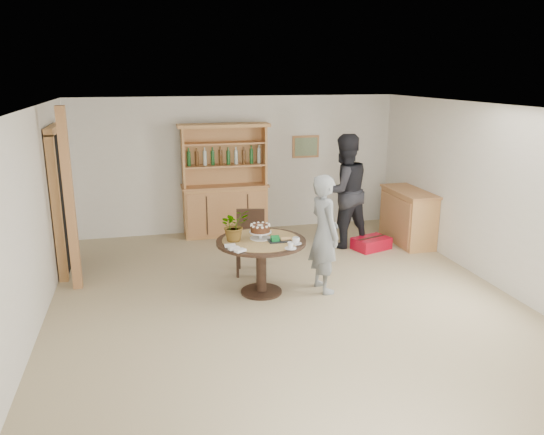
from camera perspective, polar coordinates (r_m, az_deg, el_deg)
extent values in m
plane|color=tan|center=(6.99, 1.61, -9.22)|extent=(7.00, 7.00, 0.00)
cube|color=white|center=(9.92, -3.67, 5.69)|extent=(6.00, 0.04, 2.50)
cube|color=white|center=(3.54, 17.20, -13.28)|extent=(6.00, 0.04, 2.50)
cube|color=white|center=(6.49, -24.80, -0.90)|extent=(0.04, 7.00, 2.50)
cube|color=white|center=(7.90, 23.20, 1.98)|extent=(0.04, 7.00, 2.50)
cube|color=white|center=(6.38, 1.78, 11.68)|extent=(6.00, 7.00, 0.04)
cube|color=#B67D4C|center=(10.15, 3.64, 7.62)|extent=(0.52, 0.03, 0.42)
cube|color=#59724C|center=(10.13, 3.68, 7.61)|extent=(0.44, 0.02, 0.34)
cube|color=black|center=(8.44, -21.82, 1.51)|extent=(0.10, 0.90, 2.10)
cube|color=tan|center=(7.95, -22.14, 0.69)|extent=(0.12, 0.10, 2.10)
cube|color=tan|center=(8.92, -21.28, 2.26)|extent=(0.12, 0.10, 2.10)
cube|color=tan|center=(8.26, -22.42, 8.81)|extent=(0.12, 1.10, 0.10)
cube|color=#B67D4C|center=(7.59, -20.96, 1.70)|extent=(0.12, 0.12, 2.50)
cube|color=tan|center=(9.79, -5.05, 0.74)|extent=(1.50, 0.50, 0.90)
cube|color=#B67D4C|center=(9.68, -5.11, 3.43)|extent=(1.56, 0.54, 0.04)
cube|color=tan|center=(9.68, -5.28, 6.74)|extent=(1.50, 0.04, 1.06)
cube|color=tan|center=(9.46, -9.55, 6.39)|extent=(0.04, 0.34, 1.06)
cube|color=tan|center=(9.67, -0.84, 6.79)|extent=(0.04, 0.34, 1.06)
cube|color=#B67D4C|center=(9.56, -5.12, 5.60)|extent=(1.44, 0.32, 0.03)
cube|color=#B67D4C|center=(9.50, -5.18, 7.98)|extent=(1.44, 0.32, 0.03)
cube|color=tan|center=(9.47, -5.23, 9.84)|extent=(1.62, 0.40, 0.06)
cylinder|color=#194C1E|center=(9.47, -8.51, 6.35)|extent=(0.07, 0.07, 0.28)
cylinder|color=#4C2D14|center=(9.49, -7.55, 6.40)|extent=(0.07, 0.07, 0.28)
cylinder|color=#B2BFB2|center=(9.51, -6.58, 6.45)|extent=(0.07, 0.07, 0.28)
cylinder|color=#194C1E|center=(9.53, -5.62, 6.50)|extent=(0.07, 0.07, 0.28)
cylinder|color=#4C2D14|center=(9.55, -4.67, 6.54)|extent=(0.07, 0.07, 0.28)
cylinder|color=#B2BFB2|center=(9.58, -3.72, 6.58)|extent=(0.07, 0.07, 0.28)
cylinder|color=#194C1E|center=(9.61, -2.77, 6.62)|extent=(0.07, 0.07, 0.28)
cylinder|color=#4C2D14|center=(9.64, -1.83, 6.66)|extent=(0.07, 0.07, 0.28)
cube|color=tan|center=(9.58, 14.41, -0.01)|extent=(0.50, 1.20, 0.90)
cube|color=#B67D4C|center=(9.47, 14.60, 2.73)|extent=(0.54, 1.26, 0.04)
cylinder|color=black|center=(7.06, -1.18, -2.62)|extent=(1.20, 1.20, 0.04)
cylinder|color=black|center=(7.18, -1.16, -5.43)|extent=(0.14, 0.14, 0.70)
cylinder|color=black|center=(7.31, -1.15, -7.96)|extent=(0.56, 0.56, 0.03)
cylinder|color=#A68050|center=(7.05, -1.18, -2.42)|extent=(1.04, 1.04, 0.01)
cube|color=black|center=(7.84, -2.35, -2.92)|extent=(0.51, 0.51, 0.04)
cube|color=black|center=(7.95, -2.31, -0.78)|extent=(0.41, 0.13, 0.46)
cube|color=black|center=(7.89, -2.33, 0.75)|extent=(0.42, 0.14, 0.05)
cube|color=black|center=(7.76, -3.73, -4.95)|extent=(0.04, 0.04, 0.44)
cube|color=black|center=(7.74, -1.06, -4.96)|extent=(0.04, 0.03, 0.44)
cube|color=black|center=(8.10, -3.55, -4.06)|extent=(0.04, 0.04, 0.44)
cube|color=black|center=(8.08, -1.00, -4.08)|extent=(0.04, 0.04, 0.44)
cylinder|color=white|center=(7.10, -1.27, -2.23)|extent=(0.28, 0.28, 0.01)
cylinder|color=white|center=(7.08, -1.27, -1.92)|extent=(0.05, 0.05, 0.08)
cylinder|color=white|center=(7.07, -1.27, -1.57)|extent=(0.30, 0.30, 0.01)
cylinder|color=#4B2A15|center=(7.06, -1.27, -1.18)|extent=(0.26, 0.26, 0.09)
cylinder|color=white|center=(7.04, -1.27, -0.82)|extent=(0.08, 0.08, 0.01)
sphere|color=white|center=(7.07, -0.32, -0.77)|extent=(0.04, 0.04, 0.04)
sphere|color=white|center=(7.12, -0.56, -0.65)|extent=(0.04, 0.04, 0.04)
sphere|color=white|center=(7.15, -0.98, -0.58)|extent=(0.04, 0.04, 0.04)
sphere|color=white|center=(7.16, -1.48, -0.57)|extent=(0.04, 0.04, 0.04)
sphere|color=white|center=(7.13, -1.92, -0.64)|extent=(0.04, 0.04, 0.04)
sphere|color=white|center=(7.08, -2.20, -0.76)|extent=(0.04, 0.04, 0.04)
sphere|color=white|center=(7.02, -2.23, -0.90)|extent=(0.04, 0.04, 0.04)
sphere|color=white|center=(6.97, -2.00, -1.02)|extent=(0.04, 0.04, 0.04)
sphere|color=white|center=(6.93, -1.57, -1.10)|extent=(0.04, 0.04, 0.04)
sphere|color=white|center=(6.93, -1.06, -1.10)|extent=(0.04, 0.04, 0.04)
sphere|color=white|center=(6.96, -0.61, -1.03)|extent=(0.04, 0.04, 0.04)
sphere|color=white|center=(7.01, -0.34, -0.91)|extent=(0.04, 0.04, 0.04)
imported|color=#3F7233|center=(6.97, -4.09, -0.82)|extent=(0.47, 0.44, 0.42)
cube|color=black|center=(6.99, 0.80, -2.50)|extent=(0.30, 0.20, 0.01)
cube|color=#0D752D|center=(6.96, 0.32, -2.27)|extent=(0.10, 0.10, 0.06)
cube|color=#0D752D|center=(6.95, 0.32, -2.00)|extent=(0.11, 0.02, 0.01)
cylinder|color=silver|center=(6.89, 2.58, -2.80)|extent=(0.15, 0.15, 0.01)
imported|color=silver|center=(6.87, 2.59, -2.46)|extent=(0.10, 0.10, 0.08)
cylinder|color=silver|center=(6.70, 2.00, -3.32)|extent=(0.15, 0.15, 0.01)
imported|color=silver|center=(6.69, 2.00, -2.98)|extent=(0.08, 0.08, 0.07)
cube|color=white|center=(6.78, -4.53, -3.03)|extent=(0.14, 0.08, 0.03)
cube|color=white|center=(6.67, -4.11, -3.33)|extent=(0.16, 0.11, 0.03)
cube|color=white|center=(6.59, -3.45, -3.56)|extent=(0.16, 0.14, 0.03)
imported|color=gray|center=(7.17, 5.65, -1.74)|extent=(0.46, 0.64, 1.62)
imported|color=black|center=(9.07, 7.72, 2.85)|extent=(1.07, 0.90, 1.93)
cube|color=red|center=(9.18, 10.63, -2.75)|extent=(0.70, 0.57, 0.20)
cube|color=black|center=(9.15, 10.66, -2.12)|extent=(0.54, 0.21, 0.01)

